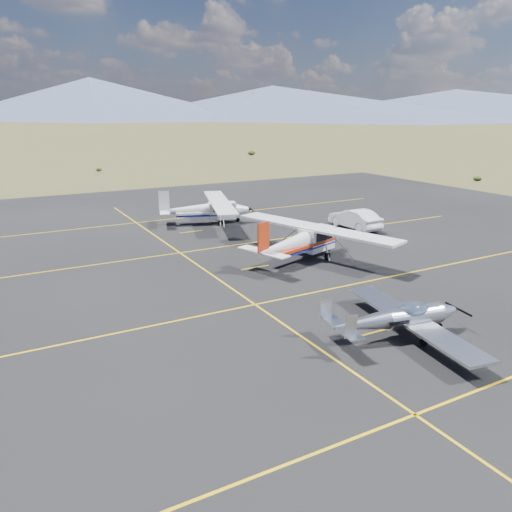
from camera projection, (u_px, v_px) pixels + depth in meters
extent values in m
plane|color=#383D1C|center=(371.00, 297.00, 26.74)|extent=(1600.00, 1600.00, 0.00)
cube|color=black|center=(299.00, 263.00, 32.63)|extent=(72.00, 72.00, 0.02)
cube|color=silver|center=(412.00, 320.00, 22.02)|extent=(2.75, 8.77, 0.12)
ellipsoid|color=#99BFD8|center=(413.00, 310.00, 21.89)|extent=(1.70, 1.14, 0.79)
cube|color=silver|center=(340.00, 326.00, 20.80)|extent=(1.12, 2.96, 0.06)
cube|color=silver|center=(351.00, 327.00, 19.67)|extent=(0.53, 0.14, 0.96)
cube|color=silver|center=(326.00, 307.00, 21.59)|extent=(0.53, 0.14, 0.96)
cylinder|color=black|center=(439.00, 327.00, 22.67)|extent=(0.34, 0.14, 0.33)
cylinder|color=black|center=(424.00, 342.00, 21.06)|extent=(0.40, 0.17, 0.38)
cylinder|color=black|center=(392.00, 321.00, 23.15)|extent=(0.40, 0.17, 0.38)
cube|color=white|center=(317.00, 239.00, 33.93)|extent=(2.79, 2.01, 1.54)
cube|color=white|center=(315.00, 228.00, 33.55)|extent=(5.50, 12.47, 0.16)
cube|color=black|center=(317.00, 234.00, 33.84)|extent=(2.15, 1.85, 0.63)
cube|color=#AA2A0E|center=(303.00, 244.00, 32.94)|extent=(5.83, 3.00, 0.20)
cube|color=#AA2A0E|center=(263.00, 237.00, 29.91)|extent=(0.95, 0.37, 1.82)
cube|color=white|center=(263.00, 252.00, 30.17)|extent=(1.92, 3.73, 0.07)
cylinder|color=black|center=(329.00, 248.00, 35.24)|extent=(0.43, 0.23, 0.41)
cylinder|color=black|center=(327.00, 256.00, 33.17)|extent=(0.52, 0.29, 0.50)
cylinder|color=black|center=(299.00, 250.00, 34.75)|extent=(0.52, 0.29, 0.50)
cube|color=white|center=(222.00, 210.00, 43.80)|extent=(2.59, 1.87, 1.43)
cube|color=white|center=(220.00, 202.00, 43.55)|extent=(5.12, 11.60, 0.15)
cube|color=black|center=(222.00, 207.00, 43.72)|extent=(2.00, 1.72, 0.58)
cube|color=white|center=(206.00, 212.00, 43.58)|extent=(5.42, 2.79, 0.19)
cube|color=white|center=(164.00, 201.00, 42.61)|extent=(0.88, 0.35, 1.69)
cube|color=white|center=(165.00, 211.00, 42.85)|extent=(1.79, 3.47, 0.06)
cylinder|color=black|center=(238.00, 220.00, 44.31)|extent=(0.40, 0.22, 0.38)
cylinder|color=black|center=(220.00, 223.00, 42.95)|extent=(0.49, 0.27, 0.47)
cylinder|color=black|center=(217.00, 218.00, 45.04)|extent=(0.49, 0.27, 0.47)
imported|color=white|center=(355.00, 219.00, 41.80)|extent=(1.85, 5.10, 1.67)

